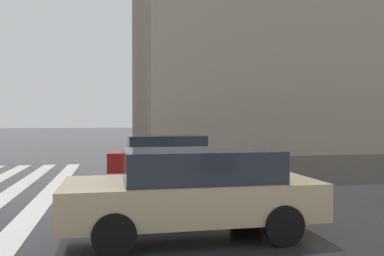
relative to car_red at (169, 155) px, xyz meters
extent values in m
cube|color=silver|center=(-1.50, 3.46, -0.75)|extent=(13.00, 0.50, 0.01)
cube|color=silver|center=(-1.50, 4.46, -0.75)|extent=(13.00, 0.50, 0.01)
cube|color=tan|center=(16.12, -10.98, 9.34)|extent=(18.23, 21.75, 20.20)
cube|color=maroon|center=(0.00, -0.04, -0.15)|extent=(1.75, 4.10, 0.60)
cube|color=#232833|center=(0.00, 0.11, 0.40)|extent=(1.54, 2.46, 0.50)
cylinder|color=black|center=(0.83, -1.29, -0.45)|extent=(0.20, 0.62, 0.62)
cylinder|color=black|center=(-0.83, -1.29, -0.45)|extent=(0.20, 0.62, 0.62)
cylinder|color=black|center=(0.83, 1.21, -0.45)|extent=(0.20, 0.62, 0.62)
cylinder|color=black|center=(-0.83, 1.21, -0.45)|extent=(0.20, 0.62, 0.62)
cube|color=tan|center=(-6.50, 0.59, -0.15)|extent=(1.75, 4.10, 0.60)
cube|color=#232833|center=(-6.50, 0.44, 0.40)|extent=(1.54, 2.46, 0.50)
cylinder|color=black|center=(-7.32, 1.84, -0.45)|extent=(0.20, 0.62, 0.62)
cylinder|color=black|center=(-5.67, 1.84, -0.45)|extent=(0.20, 0.62, 0.62)
cylinder|color=black|center=(-7.33, -0.66, -0.45)|extent=(0.20, 0.62, 0.62)
cylinder|color=black|center=(-5.67, -0.66, -0.45)|extent=(0.20, 0.62, 0.62)
camera|label=1|loc=(-12.84, 1.88, 1.12)|focal=36.92mm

